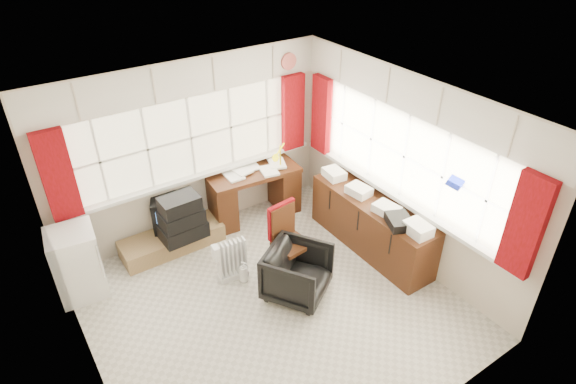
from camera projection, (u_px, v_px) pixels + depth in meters
name	position (u px, v px, depth m)	size (l,w,h in m)	color
ground	(272.00, 306.00, 5.80)	(4.00, 4.00, 0.00)	beige
room_walls	(270.00, 203.00, 5.00)	(4.00, 4.00, 4.00)	beige
window_back	(196.00, 172.00, 6.65)	(3.70, 0.12, 3.60)	#FFF3C9
window_right	(398.00, 192.00, 6.21)	(0.12, 3.70, 3.60)	#FFF3C9
curtains	(293.00, 150.00, 6.10)	(3.83, 3.83, 1.15)	maroon
overhead_cabinets	(294.00, 87.00, 5.74)	(3.98, 3.98, 0.48)	white
desk	(253.00, 190.00, 7.20)	(1.41, 0.78, 0.82)	#462310
desk_lamp	(280.00, 151.00, 6.93)	(0.17, 0.15, 0.40)	#FEF20A
task_chair	(286.00, 237.00, 6.08)	(0.46, 0.48, 0.99)	black
office_chair	(297.00, 273.00, 5.81)	(0.71, 0.73, 0.66)	black
radiator	(232.00, 263.00, 6.11)	(0.39, 0.19, 0.57)	white
credenza	(371.00, 224.00, 6.55)	(0.50, 2.00, 0.85)	#462310
file_tray	(399.00, 222.00, 5.89)	(0.27, 0.35, 0.12)	black
tv_bench	(172.00, 240.00, 6.68)	(1.40, 0.50, 0.25)	#937049
crt_tv	(172.00, 211.00, 6.65)	(0.67, 0.65, 0.48)	black
hifi_stack	(182.00, 219.00, 6.39)	(0.62, 0.40, 0.63)	black
mini_fridge	(77.00, 263.00, 5.77)	(0.59, 0.60, 0.91)	white
spray_bottle_a	(244.00, 271.00, 6.10)	(0.12, 0.12, 0.30)	white
spray_bottle_b	(229.00, 250.00, 6.55)	(0.09, 0.09, 0.19)	#8BD0C7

